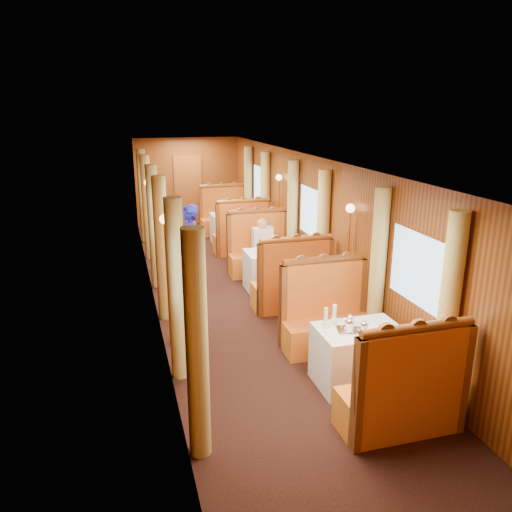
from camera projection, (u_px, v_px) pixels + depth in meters
name	position (u px, v px, depth m)	size (l,w,h in m)	color
floor	(236.00, 293.00, 9.37)	(3.00, 12.00, 0.01)	black
ceiling	(234.00, 158.00, 8.65)	(3.00, 12.00, 0.01)	silver
wall_far	(188.00, 181.00, 14.54)	(3.00, 2.50, 0.01)	brown
wall_near	(432.00, 424.00, 3.48)	(3.00, 2.50, 0.01)	brown
wall_left	(151.00, 234.00, 8.63)	(12.00, 2.50, 0.01)	brown
wall_right	(312.00, 223.00, 9.40)	(12.00, 2.50, 0.01)	brown
doorway_far	(188.00, 190.00, 14.59)	(0.80, 0.04, 2.00)	brown
table_near	(358.00, 356.00, 6.23)	(1.05, 0.72, 0.75)	white
banquette_near_fwd	(402.00, 396.00, 5.28)	(1.30, 0.55, 1.34)	#BE3C15
banquette_near_aft	(326.00, 320.00, 7.15)	(1.30, 0.55, 1.34)	#BE3C15
table_mid	(274.00, 270.00, 9.46)	(1.05, 0.72, 0.75)	white
banquette_mid_fwd	(292.00, 286.00, 8.51)	(1.30, 0.55, 1.34)	#BE3C15
banquette_mid_aft	(259.00, 253.00, 10.38)	(1.30, 0.55, 1.34)	#BE3C15
table_far	(233.00, 228.00, 12.68)	(1.05, 0.72, 0.75)	white
banquette_far_fwd	(242.00, 236.00, 11.73)	(1.30, 0.55, 1.34)	#BE3C15
banquette_far_aft	(224.00, 218.00, 13.60)	(1.30, 0.55, 1.34)	#BE3C15
tea_tray	(351.00, 330.00, 6.07)	(0.34, 0.26, 0.01)	silver
teapot_left	(349.00, 327.00, 5.99)	(0.18, 0.13, 0.14)	silver
teapot_right	(364.00, 329.00, 5.95)	(0.16, 0.12, 0.13)	silver
teapot_back	(350.00, 322.00, 6.17)	(0.14, 0.11, 0.12)	silver
fruit_plate	(389.00, 328.00, 6.11)	(0.21, 0.21, 0.05)	white
cup_inboard	(326.00, 320.00, 6.12)	(0.08, 0.08, 0.26)	white
cup_outboard	(334.00, 317.00, 6.21)	(0.08, 0.08, 0.26)	white
rose_vase_mid	(273.00, 242.00, 9.33)	(0.06, 0.06, 0.36)	silver
rose_vase_far	(231.00, 207.00, 12.51)	(0.06, 0.06, 0.36)	silver
window_left_near	(175.00, 293.00, 5.34)	(1.20, 0.90, 0.01)	#88ADDC
curtain_left_near_a	(197.00, 348.00, 4.73)	(0.22, 0.22, 2.35)	#CFBF6A
curtain_left_near_b	(177.00, 291.00, 6.17)	(0.22, 0.22, 2.35)	#CFBF6A
window_right_near	(418.00, 270.00, 6.11)	(1.20, 0.90, 0.01)	#88ADDC
curtain_right_near_a	(448.00, 316.00, 5.44)	(0.22, 0.22, 2.35)	#CFBF6A
curtain_right_near_b	(377.00, 272.00, 6.88)	(0.22, 0.22, 2.35)	#CFBF6A
window_left_mid	(151.00, 222.00, 8.57)	(1.20, 0.90, 0.01)	#88ADDC
curtain_left_mid_a	(162.00, 249.00, 7.96)	(0.22, 0.22, 2.35)	#CFBF6A
curtain_left_mid_b	(154.00, 227.00, 9.40)	(0.22, 0.22, 2.35)	#CFBF6A
window_right_mid	(312.00, 213.00, 9.33)	(1.20, 0.90, 0.01)	#88ADDC
curtain_right_mid_a	(322.00, 238.00, 8.67)	(0.22, 0.22, 2.35)	#CFBF6A
curtain_right_mid_b	(292.00, 219.00, 10.11)	(0.22, 0.22, 2.35)	#CFBF6A
window_left_far	(140.00, 190.00, 11.80)	(1.20, 0.90, 0.01)	#88ADDC
curtain_left_far_a	(147.00, 208.00, 11.19)	(0.22, 0.22, 2.35)	#CFBF6A
curtain_left_far_b	(143.00, 196.00, 12.62)	(0.22, 0.22, 2.35)	#CFBF6A
window_right_far	(260.00, 185.00, 12.56)	(1.20, 0.90, 0.01)	#88ADDC
curtain_right_far_a	(265.00, 202.00, 11.89)	(0.22, 0.22, 2.35)	#CFBF6A
curtain_right_far_b	(248.00, 191.00, 13.33)	(0.22, 0.22, 2.35)	#CFBF6A
sconce_left_fore	(166.00, 254.00, 7.00)	(0.14, 0.14, 1.95)	#BF8C3F
sconce_right_fore	(349.00, 240.00, 7.72)	(0.14, 0.14, 1.95)	#BF8C3F
sconce_left_aft	(149.00, 207.00, 10.23)	(0.14, 0.14, 1.95)	#BF8C3F
sconce_right_aft	(279.00, 200.00, 10.94)	(0.14, 0.14, 1.95)	#BF8C3F
steward	(190.00, 249.00, 9.23)	(0.61, 0.40, 1.67)	navy
passenger	(263.00, 242.00, 10.05)	(0.40, 0.44, 0.76)	beige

